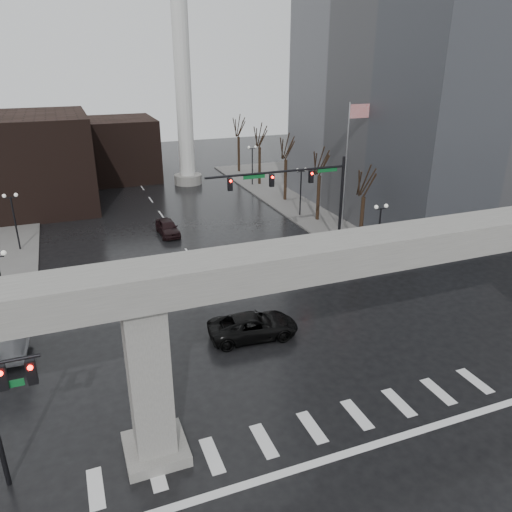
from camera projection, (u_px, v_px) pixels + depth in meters
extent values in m
plane|color=black|center=(302.00, 414.00, 23.84)|extent=(160.00, 160.00, 0.00)
cube|color=#615F5D|center=(361.00, 187.00, 63.59)|extent=(28.00, 36.00, 0.15)
cube|color=gray|center=(309.00, 259.00, 20.80)|extent=(48.00, 2.20, 1.40)
cube|color=gray|center=(149.00, 383.00, 20.10)|extent=(1.60, 1.60, 7.30)
cube|color=gray|center=(156.00, 449.00, 21.39)|extent=(2.60, 2.60, 0.50)
cube|color=black|center=(13.00, 163.00, 53.43)|extent=(16.00, 14.00, 10.00)
cube|color=black|center=(117.00, 149.00, 66.47)|extent=(10.00, 10.00, 8.00)
cylinder|color=silver|center=(182.00, 61.00, 59.82)|extent=(2.00, 2.00, 30.00)
cylinder|color=gray|center=(188.00, 179.00, 65.28)|extent=(3.60, 3.60, 1.20)
cylinder|color=black|center=(341.00, 203.00, 42.83)|extent=(0.24, 0.24, 8.00)
cylinder|color=black|center=(278.00, 172.00, 39.60)|extent=(12.00, 0.18, 0.18)
cube|color=black|center=(311.00, 177.00, 40.86)|extent=(0.35, 0.30, 1.00)
cube|color=black|center=(272.00, 180.00, 39.68)|extent=(0.35, 0.30, 1.00)
cube|color=black|center=(230.00, 184.00, 38.50)|extent=(0.35, 0.30, 1.00)
sphere|color=#FF0C05|center=(312.00, 174.00, 40.59)|extent=(0.20, 0.20, 0.20)
cube|color=#0C5524|center=(327.00, 170.00, 41.19)|extent=(1.80, 0.05, 0.35)
cube|color=#0C5524|center=(254.00, 176.00, 39.00)|extent=(1.80, 0.05, 0.35)
cylinder|color=black|center=(11.00, 360.00, 18.17)|extent=(2.00, 0.14, 0.14)
cube|color=black|center=(2.00, 378.00, 18.29)|extent=(0.35, 0.30, 1.00)
cube|color=black|center=(32.00, 372.00, 18.62)|extent=(0.35, 0.30, 1.00)
cube|color=#0C5524|center=(1.00, 386.00, 18.38)|extent=(1.60, 0.05, 0.30)
cylinder|color=silver|center=(346.00, 170.00, 45.57)|extent=(0.12, 0.12, 12.00)
cube|color=red|center=(359.00, 111.00, 43.94)|extent=(2.00, 0.03, 1.20)
cylinder|color=black|center=(378.00, 237.00, 39.54)|extent=(0.14, 0.14, 4.80)
cube|color=black|center=(381.00, 209.00, 38.65)|extent=(0.90, 0.06, 0.06)
sphere|color=silver|center=(376.00, 207.00, 38.42)|extent=(0.32, 0.32, 0.32)
sphere|color=silver|center=(386.00, 206.00, 38.72)|extent=(0.32, 0.32, 0.32)
cylinder|color=black|center=(301.00, 194.00, 51.60)|extent=(0.14, 0.14, 4.80)
cube|color=black|center=(301.00, 172.00, 50.71)|extent=(0.90, 0.06, 0.06)
sphere|color=silver|center=(297.00, 170.00, 50.49)|extent=(0.32, 0.32, 0.32)
sphere|color=silver|center=(305.00, 169.00, 50.79)|extent=(0.32, 0.32, 0.32)
cylinder|color=black|center=(252.00, 167.00, 63.67)|extent=(0.14, 0.14, 4.80)
cube|color=black|center=(252.00, 149.00, 62.78)|extent=(0.90, 0.06, 0.06)
sphere|color=silver|center=(249.00, 147.00, 62.55)|extent=(0.32, 0.32, 0.32)
sphere|color=silver|center=(256.00, 147.00, 62.86)|extent=(0.32, 0.32, 0.32)
cylinder|color=black|center=(4.00, 293.00, 30.45)|extent=(0.14, 0.14, 4.80)
sphere|color=silver|center=(4.00, 253.00, 29.64)|extent=(0.32, 0.32, 0.32)
cylinder|color=black|center=(16.00, 224.00, 42.52)|extent=(0.14, 0.14, 4.80)
cube|color=black|center=(10.00, 198.00, 41.63)|extent=(0.90, 0.06, 0.06)
sphere|color=silver|center=(4.00, 196.00, 41.40)|extent=(0.32, 0.32, 0.32)
sphere|color=silver|center=(16.00, 195.00, 41.70)|extent=(0.32, 0.32, 0.32)
cylinder|color=black|center=(22.00, 186.00, 54.59)|extent=(0.14, 0.14, 4.80)
cube|color=black|center=(18.00, 165.00, 53.70)|extent=(0.90, 0.06, 0.06)
sphere|color=silver|center=(14.00, 163.00, 53.47)|extent=(0.32, 0.32, 0.32)
sphere|color=silver|center=(23.00, 163.00, 53.77)|extent=(0.32, 0.32, 0.32)
cylinder|color=black|center=(361.00, 223.00, 43.37)|extent=(0.34, 0.34, 4.55)
cylinder|color=black|center=(365.00, 180.00, 41.95)|extent=(0.12, 1.52, 2.98)
cylinder|color=black|center=(368.00, 182.00, 42.42)|extent=(0.83, 1.14, 2.51)
cylinder|color=black|center=(318.00, 199.00, 50.24)|extent=(0.34, 0.34, 4.66)
cylinder|color=black|center=(320.00, 161.00, 48.79)|extent=(0.12, 1.55, 3.05)
cylinder|color=black|center=(323.00, 162.00, 49.27)|extent=(0.85, 1.16, 2.57)
cylinder|color=black|center=(285.00, 180.00, 57.12)|extent=(0.34, 0.34, 4.76)
cylinder|color=black|center=(286.00, 146.00, 55.64)|extent=(0.12, 1.59, 3.11)
cylinder|color=black|center=(289.00, 148.00, 56.11)|extent=(0.86, 1.18, 2.62)
cylinder|color=black|center=(260.00, 166.00, 64.00)|extent=(0.34, 0.34, 4.87)
cylinder|color=black|center=(260.00, 135.00, 62.48)|extent=(0.12, 1.62, 3.18)
cylinder|color=black|center=(263.00, 136.00, 62.96)|extent=(0.88, 1.20, 2.68)
cylinder|color=black|center=(239.00, 155.00, 70.87)|extent=(0.34, 0.34, 4.97)
cylinder|color=black|center=(238.00, 125.00, 69.32)|extent=(0.12, 1.65, 3.25)
cylinder|color=black|center=(241.00, 127.00, 69.81)|extent=(0.89, 1.23, 2.74)
imported|color=black|center=(253.00, 326.00, 29.99)|extent=(5.61, 2.94, 1.51)
imported|color=black|center=(168.00, 227.00, 46.92)|extent=(1.83, 4.30, 1.45)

